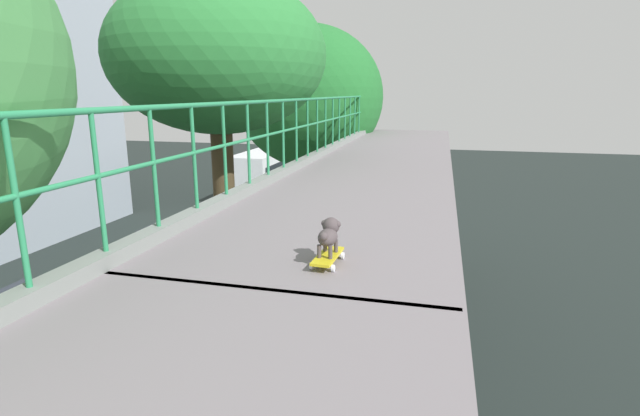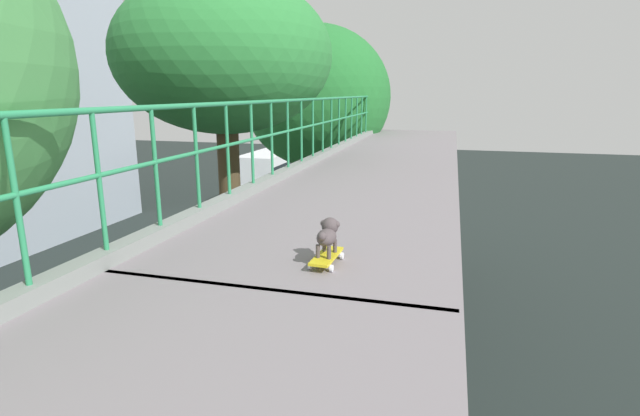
{
  "view_description": "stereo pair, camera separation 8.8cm",
  "coord_description": "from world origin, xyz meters",
  "px_view_note": "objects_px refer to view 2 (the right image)",
  "views": [
    {
      "loc": [
        2.51,
        -2.53,
        7.09
      ],
      "look_at": [
        1.41,
        1.78,
        6.0
      ],
      "focal_mm": 26.78,
      "sensor_mm": 36.0,
      "label": 1
    },
    {
      "loc": [
        2.59,
        -2.51,
        7.09
      ],
      "look_at": [
        1.41,
        1.78,
        6.0
      ],
      "focal_mm": 26.78,
      "sensor_mm": 36.0,
      "label": 2
    }
  ],
  "objects_px": {
    "car_silver_seventh": "(278,228)",
    "small_dog": "(328,233)",
    "car_blue_fourth": "(23,320)",
    "car_yellow_cab_sixth": "(171,245)",
    "car_white_fifth": "(202,282)",
    "city_bus": "(283,167)",
    "toy_skateboard": "(327,257)"
  },
  "relations": [
    {
      "from": "car_blue_fourth",
      "to": "car_silver_seventh",
      "type": "relative_size",
      "value": 1.07
    },
    {
      "from": "car_yellow_cab_sixth",
      "to": "city_bus",
      "type": "xyz_separation_m",
      "value": [
        -0.24,
        14.91,
        1.12
      ]
    },
    {
      "from": "car_blue_fourth",
      "to": "small_dog",
      "type": "relative_size",
      "value": 11.69
    },
    {
      "from": "car_silver_seventh",
      "to": "toy_skateboard",
      "type": "bearing_deg",
      "value": -68.06
    },
    {
      "from": "car_yellow_cab_sixth",
      "to": "toy_skateboard",
      "type": "xyz_separation_m",
      "value": [
        10.32,
        -13.25,
        4.98
      ]
    },
    {
      "from": "car_white_fifth",
      "to": "small_dog",
      "type": "relative_size",
      "value": 11.62
    },
    {
      "from": "toy_skateboard",
      "to": "small_dog",
      "type": "xyz_separation_m",
      "value": [
        0.0,
        0.03,
        0.2
      ]
    },
    {
      "from": "car_blue_fourth",
      "to": "toy_skateboard",
      "type": "xyz_separation_m",
      "value": [
        10.58,
        -6.01,
        4.96
      ]
    },
    {
      "from": "car_white_fifth",
      "to": "car_yellow_cab_sixth",
      "type": "distance_m",
      "value": 4.7
    },
    {
      "from": "car_white_fifth",
      "to": "car_yellow_cab_sixth",
      "type": "height_order",
      "value": "car_yellow_cab_sixth"
    },
    {
      "from": "car_blue_fourth",
      "to": "car_white_fifth",
      "type": "xyz_separation_m",
      "value": [
        3.58,
        3.9,
        -0.02
      ]
    },
    {
      "from": "car_yellow_cab_sixth",
      "to": "city_bus",
      "type": "bearing_deg",
      "value": 90.94
    },
    {
      "from": "city_bus",
      "to": "toy_skateboard",
      "type": "distance_m",
      "value": 30.32
    },
    {
      "from": "small_dog",
      "to": "toy_skateboard",
      "type": "bearing_deg",
      "value": -92.59
    },
    {
      "from": "car_blue_fourth",
      "to": "toy_skateboard",
      "type": "distance_m",
      "value": 13.14
    },
    {
      "from": "car_white_fifth",
      "to": "toy_skateboard",
      "type": "relative_size",
      "value": 8.45
    },
    {
      "from": "small_dog",
      "to": "car_white_fifth",
      "type": "bearing_deg",
      "value": 125.32
    },
    {
      "from": "small_dog",
      "to": "car_yellow_cab_sixth",
      "type": "bearing_deg",
      "value": 127.98
    },
    {
      "from": "city_bus",
      "to": "toy_skateboard",
      "type": "relative_size",
      "value": 21.36
    },
    {
      "from": "toy_skateboard",
      "to": "city_bus",
      "type": "bearing_deg",
      "value": 110.56
    },
    {
      "from": "city_bus",
      "to": "small_dog",
      "type": "distance_m",
      "value": 30.31
    },
    {
      "from": "city_bus",
      "to": "car_yellow_cab_sixth",
      "type": "bearing_deg",
      "value": -89.06
    },
    {
      "from": "car_blue_fourth",
      "to": "car_yellow_cab_sixth",
      "type": "xyz_separation_m",
      "value": [
        0.26,
        7.23,
        -0.02
      ]
    },
    {
      "from": "car_silver_seventh",
      "to": "city_bus",
      "type": "xyz_separation_m",
      "value": [
        -3.7,
        11.13,
        1.12
      ]
    },
    {
      "from": "car_white_fifth",
      "to": "car_blue_fourth",
      "type": "bearing_deg",
      "value": -132.55
    },
    {
      "from": "car_silver_seventh",
      "to": "small_dog",
      "type": "relative_size",
      "value": 10.92
    },
    {
      "from": "car_silver_seventh",
      "to": "city_bus",
      "type": "height_order",
      "value": "city_bus"
    },
    {
      "from": "car_blue_fourth",
      "to": "small_dog",
      "type": "bearing_deg",
      "value": -29.48
    },
    {
      "from": "car_blue_fourth",
      "to": "toy_skateboard",
      "type": "bearing_deg",
      "value": -29.63
    },
    {
      "from": "car_white_fifth",
      "to": "car_silver_seventh",
      "type": "distance_m",
      "value": 7.11
    },
    {
      "from": "car_blue_fourth",
      "to": "car_yellow_cab_sixth",
      "type": "distance_m",
      "value": 7.24
    },
    {
      "from": "city_bus",
      "to": "car_silver_seventh",
      "type": "bearing_deg",
      "value": -71.6
    }
  ]
}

